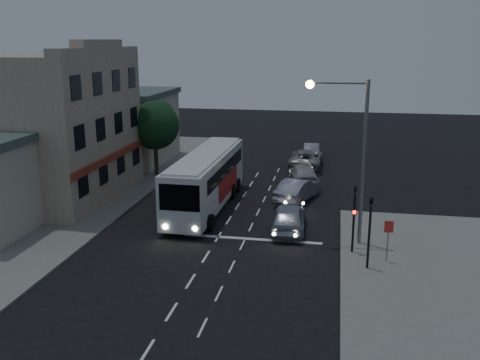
% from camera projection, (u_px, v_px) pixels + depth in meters
% --- Properties ---
extents(ground, '(120.00, 120.00, 0.00)m').
position_uv_depth(ground, '(210.00, 250.00, 29.16)').
color(ground, black).
extents(sidewalk_far, '(12.00, 50.00, 0.12)m').
position_uv_depth(sidewalk_far, '(63.00, 196.00, 39.02)').
color(sidewalk_far, slate).
rests_on(sidewalk_far, ground).
extents(road_markings, '(8.00, 30.55, 0.01)m').
position_uv_depth(road_markings, '(244.00, 230.00, 32.08)').
color(road_markings, silver).
rests_on(road_markings, ground).
extents(tour_bus, '(2.96, 12.48, 3.82)m').
position_uv_depth(tour_bus, '(206.00, 179.00, 35.89)').
color(tour_bus, silver).
rests_on(tour_bus, ground).
extents(car_suv, '(2.13, 4.97, 1.67)m').
position_uv_depth(car_suv, '(289.00, 217.00, 31.88)').
color(car_suv, '#A5ACBE').
rests_on(car_suv, ground).
extents(car_sedan_a, '(3.07, 5.19, 1.62)m').
position_uv_depth(car_sedan_a, '(297.00, 190.00, 37.78)').
color(car_sedan_a, '#9497A9').
rests_on(car_sedan_a, ground).
extents(car_sedan_b, '(2.96, 5.33, 1.46)m').
position_uv_depth(car_sedan_b, '(303.00, 175.00, 42.40)').
color(car_sedan_b, '#BBBBBB').
rests_on(car_sedan_b, ground).
extents(car_sedan_c, '(2.83, 6.02, 1.67)m').
position_uv_depth(car_sedan_c, '(306.00, 159.00, 47.65)').
color(car_sedan_c, gray).
rests_on(car_sedan_c, ground).
extents(car_extra, '(1.74, 4.24, 1.37)m').
position_uv_depth(car_extra, '(311.00, 150.00, 52.17)').
color(car_extra, '#9796A6').
rests_on(car_extra, ground).
extents(traffic_signal_main, '(0.25, 0.35, 4.10)m').
position_uv_depth(traffic_signal_main, '(354.00, 211.00, 27.96)').
color(traffic_signal_main, black).
rests_on(traffic_signal_main, sidewalk_near).
extents(traffic_signal_side, '(0.18, 0.15, 4.10)m').
position_uv_depth(traffic_signal_side, '(370.00, 224.00, 25.96)').
color(traffic_signal_side, black).
rests_on(traffic_signal_side, sidewalk_near).
extents(regulatory_sign, '(0.45, 0.12, 2.20)m').
position_uv_depth(regulatory_sign, '(388.00, 235.00, 26.91)').
color(regulatory_sign, slate).
rests_on(regulatory_sign, sidewalk_near).
extents(streetlight, '(3.32, 0.44, 9.00)m').
position_uv_depth(streetlight, '(352.00, 144.00, 28.52)').
color(streetlight, slate).
rests_on(streetlight, sidewalk_near).
extents(main_building, '(10.12, 12.00, 11.00)m').
position_uv_depth(main_building, '(44.00, 126.00, 37.89)').
color(main_building, gray).
rests_on(main_building, sidewalk_far).
extents(low_building_north, '(9.40, 9.40, 6.50)m').
position_uv_depth(low_building_north, '(119.00, 125.00, 49.68)').
color(low_building_north, '#BFB398').
rests_on(low_building_north, sidewalk_far).
extents(street_tree, '(4.00, 4.00, 6.20)m').
position_uv_depth(street_tree, '(155.00, 123.00, 43.74)').
color(street_tree, black).
rests_on(street_tree, sidewalk_far).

